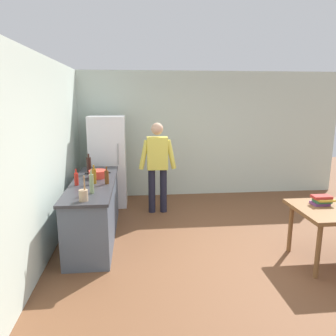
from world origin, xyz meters
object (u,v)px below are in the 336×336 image
refrigerator (108,161)px  bottle_vinegar_tall (92,184)px  person (157,162)px  utensil_jar (84,195)px  bottle_beer_brown (107,177)px  book_stack (322,200)px  cooking_pot (98,174)px  bottle_wine_dark (89,165)px  bottle_oil_amber (94,176)px  bottle_sauce_red (76,179)px

refrigerator → bottle_vinegar_tall: bearing=-90.9°
person → utensil_jar: size_ratio=5.31×
bottle_beer_brown → book_stack: bearing=-15.6°
refrigerator → cooking_pot: size_ratio=4.50×
bottle_wine_dark → bottle_vinegar_tall: (0.19, -1.15, -0.01)m
person → bottle_wine_dark: size_ratio=5.00×
cooking_pot → utensil_jar: 1.17m
person → bottle_oil_amber: size_ratio=6.07×
refrigerator → person: (0.95, -0.55, 0.08)m
person → bottle_vinegar_tall: size_ratio=5.31×
cooking_pot → bottle_vinegar_tall: bottle_vinegar_tall is taller
utensil_jar → bottle_sauce_red: (-0.22, 0.75, 0.02)m
person → bottle_vinegar_tall: person is taller
refrigerator → bottle_sauce_red: 1.81m
refrigerator → bottle_wine_dark: 1.11m
bottle_wine_dark → book_stack: (3.22, -1.47, -0.23)m
bottle_sauce_red → bottle_vinegar_tall: (0.28, -0.44, 0.04)m
bottle_sauce_red → bottle_vinegar_tall: bottle_vinegar_tall is taller
person → utensil_jar: bearing=-117.8°
utensil_jar → bottle_wine_dark: bearing=95.2°
person → bottle_vinegar_tall: bearing=-120.5°
bottle_wine_dark → book_stack: bottle_wine_dark is taller
bottle_oil_amber → utensil_jar: bearing=-92.0°
refrigerator → utensil_jar: bearing=-92.1°
bottle_wine_dark → book_stack: bearing=-24.6°
utensil_jar → bottle_beer_brown: (0.22, 0.78, 0.03)m
bottle_sauce_red → bottle_wine_dark: bearing=83.3°
cooking_pot → book_stack: (3.05, -1.19, -0.14)m
bottle_wine_dark → bottle_beer_brown: 0.76m
cooking_pot → bottle_vinegar_tall: bearing=-88.8°
bottle_beer_brown → bottle_sauce_red: (-0.43, -0.03, -0.01)m
cooking_pot → bottle_sauce_red: (-0.26, -0.42, 0.04)m
person → bottle_sauce_red: 1.76m
bottle_beer_brown → bottle_oil_amber: bearing=168.3°
person → bottle_vinegar_tall: (-0.98, -1.67, 0.06)m
utensil_jar → bottle_vinegar_tall: bearing=79.0°
refrigerator → bottle_vinegar_tall: 2.23m
bottle_beer_brown → bottle_sauce_red: 0.43m
bottle_beer_brown → book_stack: bottle_beer_brown is taller
cooking_pot → refrigerator: bearing=87.8°
bottle_vinegar_tall → refrigerator: bearing=89.1°
person → refrigerator: bearing=149.8°
refrigerator → bottle_vinegar_tall: (-0.03, -2.22, 0.14)m
cooking_pot → bottle_oil_amber: bottle_oil_amber is taller
utensil_jar → bottle_vinegar_tall: 0.32m
utensil_jar → bottle_beer_brown: utensil_jar is taller
book_stack → bottle_wine_dark: bearing=155.4°
bottle_oil_amber → bottle_beer_brown: (0.19, -0.04, -0.01)m
person → book_stack: 2.86m
refrigerator → book_stack: size_ratio=6.91×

